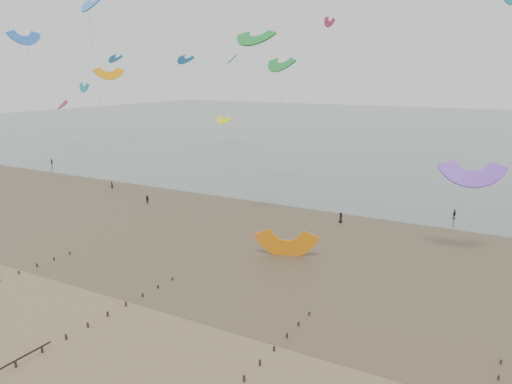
% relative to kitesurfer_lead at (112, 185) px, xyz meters
% --- Properties ---
extents(ground, '(500.00, 500.00, 0.00)m').
position_rel_kitesurfer_lead_xyz_m(ground, '(38.27, -44.00, -0.86)').
color(ground, brown).
rests_on(ground, ground).
extents(sea_and_shore, '(500.00, 665.00, 0.03)m').
position_rel_kitesurfer_lead_xyz_m(sea_and_shore, '(34.19, -9.60, -0.85)').
color(sea_and_shore, '#475654').
rests_on(sea_and_shore, ground).
extents(kitesurfer_lead, '(0.70, 0.53, 1.72)m').
position_rel_kitesurfer_lead_xyz_m(kitesurfer_lead, '(0.00, 0.00, 0.00)').
color(kitesurfer_lead, black).
rests_on(kitesurfer_lead, ground).
extents(kitesurfers, '(154.89, 19.50, 1.84)m').
position_rel_kitesurfer_lead_xyz_m(kitesurfers, '(66.16, 5.18, 0.01)').
color(kitesurfers, black).
rests_on(kitesurfers, ground).
extents(grounded_kite, '(8.80, 7.81, 4.03)m').
position_rel_kitesurfer_lead_xyz_m(grounded_kite, '(50.50, -17.58, -0.86)').
color(grounded_kite, orange).
rests_on(grounded_kite, ground).
extents(kites_airborne, '(245.20, 128.63, 40.83)m').
position_rel_kitesurfer_lead_xyz_m(kites_airborne, '(22.42, 42.67, 22.06)').
color(kites_airborne, '#541CAC').
rests_on(kites_airborne, ground).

